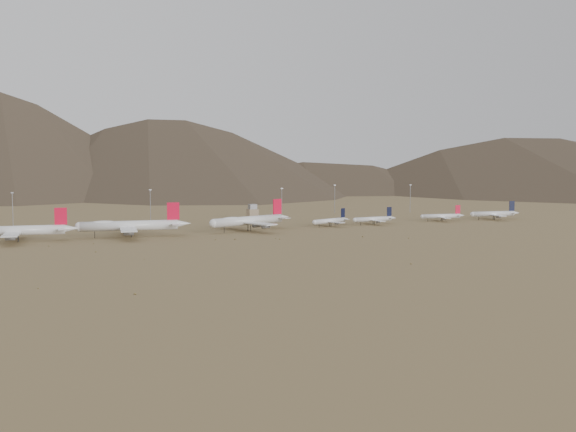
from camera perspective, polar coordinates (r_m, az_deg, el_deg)
name	(u,v)px	position (r m, az deg, el deg)	size (l,w,h in m)	color
ground	(275,236)	(475.98, -1.00, -1.56)	(3000.00, 3000.00, 0.00)	olive
mountain_ridge	(79,99)	(1351.63, -16.19, 8.89)	(4400.00, 1000.00, 300.00)	brown
widebody_west	(16,230)	(472.20, -20.67, -1.07)	(68.67, 53.54, 20.52)	silver
widebody_centre	(130,225)	(477.46, -12.40, -0.74)	(73.76, 57.48, 22.03)	silver
widebody_east	(248,220)	(504.36, -3.16, -0.36)	(68.67, 54.63, 21.17)	silver
narrowbody_a	(330,221)	(536.38, 3.38, -0.38)	(36.86, 27.55, 12.72)	silver
narrowbody_b	(374,219)	(552.29, 6.82, -0.24)	(39.09, 28.10, 12.89)	silver
narrowbody_c	(442,216)	(587.43, 12.08, -0.01)	(38.08, 27.80, 12.66)	silver
narrowbody_d	(494,214)	(611.72, 16.00, 0.17)	(45.14, 32.76, 14.94)	silver
control_tower	(252,212)	(597.40, -2.82, 0.30)	(8.00, 8.00, 12.00)	gray
mast_far_west	(13,208)	(566.48, -20.93, 0.61)	(2.00, 0.60, 25.70)	gray
mast_west	(150,204)	(580.15, -10.82, 0.95)	(2.00, 0.60, 25.70)	gray
mast_centre	(282,202)	(591.71, -0.50, 1.12)	(2.00, 0.60, 25.70)	gray
mast_east	(335,197)	(652.99, 3.71, 1.48)	(2.00, 0.60, 25.70)	gray
mast_far_east	(410,197)	(666.36, 9.64, 1.49)	(2.00, 0.60, 25.70)	gray
desert_scrub	(259,257)	(376.36, -2.29, -3.27)	(424.45, 176.09, 0.96)	brown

